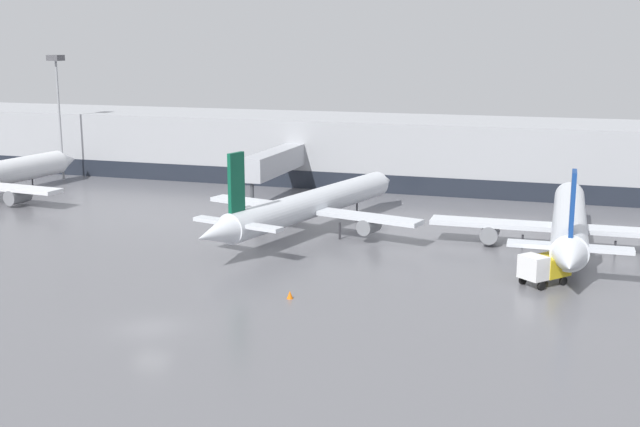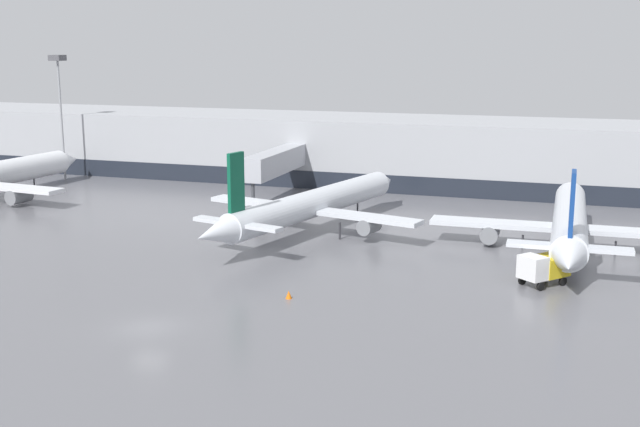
{
  "view_description": "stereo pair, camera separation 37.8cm",
  "coord_description": "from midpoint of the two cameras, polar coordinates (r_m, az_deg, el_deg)",
  "views": [
    {
      "loc": [
        27.09,
        -45.94,
        19.17
      ],
      "look_at": [
        3.81,
        26.01,
        3.0
      ],
      "focal_mm": 45.0,
      "sensor_mm": 36.0,
      "label": 1
    },
    {
      "loc": [
        27.45,
        -45.83,
        19.17
      ],
      "look_at": [
        3.81,
        26.01,
        3.0
      ],
      "focal_mm": 45.0,
      "sensor_mm": 36.0,
      "label": 2
    }
  ],
  "objects": [
    {
      "name": "traffic_cone_2",
      "position": [
        61.53,
        -2.33,
        -5.79
      ],
      "size": [
        0.49,
        0.49,
        0.62
      ],
      "color": "orange",
      "rests_on": "ground_plane"
    },
    {
      "name": "ground_plane",
      "position": [
        56.72,
        -12.15,
        -7.97
      ],
      "size": [
        320.0,
        320.0,
        0.0
      ],
      "primitive_type": "plane",
      "color": "slate"
    },
    {
      "name": "apron_light_mast_2",
      "position": [
        119.24,
        -18.28,
        8.93
      ],
      "size": [
        1.8,
        1.8,
        17.48
      ],
      "color": "gray",
      "rests_on": "ground_plane"
    },
    {
      "name": "parked_jet_1",
      "position": [
        78.48,
        17.18,
        -0.63
      ],
      "size": [
        25.97,
        33.69,
        9.24
      ],
      "rotation": [
        0.0,
        0.0,
        1.59
      ],
      "color": "silver",
      "rests_on": "ground_plane"
    },
    {
      "name": "parked_jet_0",
      "position": [
        81.68,
        -0.84,
        0.62
      ],
      "size": [
        24.3,
        34.64,
        9.71
      ],
      "rotation": [
        0.0,
        0.0,
        1.32
      ],
      "color": "silver",
      "rests_on": "ground_plane"
    },
    {
      "name": "terminal_building",
      "position": [
        112.16,
        3.69,
        4.53
      ],
      "size": [
        160.0,
        31.54,
        9.0
      ],
      "color": "#9EA0A5",
      "rests_on": "ground_plane"
    },
    {
      "name": "service_truck_0",
      "position": [
        67.01,
        15.47,
        -3.65
      ],
      "size": [
        4.22,
        4.48,
        2.58
      ],
      "rotation": [
        0.0,
        0.0,
        4.02
      ],
      "color": "gold",
      "rests_on": "ground_plane"
    }
  ]
}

